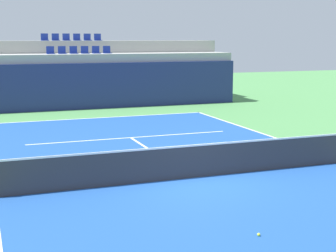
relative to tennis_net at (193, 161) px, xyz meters
name	(u,v)px	position (x,y,z in m)	size (l,w,h in m)	color
ground_plane	(193,178)	(0.00, 0.00, -0.51)	(80.00, 80.00, 0.00)	#4C8C4C
court_surface	(193,178)	(0.00, 0.00, -0.50)	(11.00, 24.00, 0.01)	#1E4C99
baseline_far	(100,118)	(0.00, 11.95, -0.50)	(11.00, 0.10, 0.00)	white
service_line_far	(131,138)	(0.00, 6.40, -0.50)	(8.26, 0.10, 0.00)	white
centre_service_line	(157,154)	(0.00, 3.20, -0.50)	(0.10, 6.40, 0.00)	white
back_wall	(85,86)	(0.00, 15.47, 0.79)	(18.47, 0.30, 2.59)	navy
stands_tier_lower	(80,80)	(0.00, 16.82, 1.03)	(18.47, 2.40, 3.07)	#9E9E99
stands_tier_upper	(73,71)	(0.00, 19.22, 1.40)	(18.47, 2.40, 3.81)	#9E9E99
seating_row_lower	(79,52)	(0.00, 16.91, 2.69)	(3.75, 0.44, 0.44)	navy
seating_row_upper	(72,39)	(0.00, 19.31, 3.43)	(3.75, 0.44, 0.44)	navy
tennis_net	(193,161)	(0.00, 0.00, 0.00)	(11.08, 0.08, 1.07)	black
tennis_ball_2	(259,235)	(-0.49, -4.52, -0.47)	(0.07, 0.07, 0.07)	#CCE033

